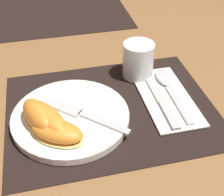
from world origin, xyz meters
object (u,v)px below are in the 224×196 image
juice_glass (138,62)px  knife (160,98)px  fork (83,114)px  spoon (167,84)px  citrus_wedge_2 (57,132)px  plate (71,117)px  citrus_wedge_0 (39,117)px  citrus_wedge_1 (48,120)px

juice_glass → knife: (0.02, -0.10, -0.03)m
fork → spoon: bearing=18.3°
knife → citrus_wedge_2: bearing=-160.9°
plate → citrus_wedge_0: 0.07m
juice_glass → citrus_wedge_2: 0.28m
citrus_wedge_2 → spoon: bearing=24.5°
plate → citrus_wedge_0: bearing=-164.1°
knife → spoon: spoon is taller
citrus_wedge_0 → citrus_wedge_1: bearing=-29.9°
knife → citrus_wedge_1: bearing=-169.1°
plate → juice_glass: size_ratio=2.80×
plate → knife: 0.20m
spoon → fork: bearing=-161.7°
citrus_wedge_0 → citrus_wedge_2: (0.03, -0.04, -0.01)m
plate → citrus_wedge_0: size_ratio=2.09×
fork → juice_glass: bearing=40.4°
fork → knife: bearing=9.3°
citrus_wedge_1 → citrus_wedge_2: citrus_wedge_1 is taller
citrus_wedge_1 → spoon: bearing=17.5°
plate → citrus_wedge_2: 0.07m
citrus_wedge_1 → citrus_wedge_2: bearing=-65.8°
fork → citrus_wedge_1: size_ratio=1.10×
fork → plate: bearing=161.7°
plate → juice_glass: 0.22m
citrus_wedge_1 → knife: bearing=10.9°
juice_glass → spoon: juice_glass is taller
citrus_wedge_0 → citrus_wedge_2: bearing=-53.8°
spoon → citrus_wedge_0: 0.31m
juice_glass → citrus_wedge_2: (-0.21, -0.18, -0.01)m
juice_glass → spoon: size_ratio=0.44×
plate → spoon: 0.24m
juice_glass → citrus_wedge_1: 0.27m
juice_glass → citrus_wedge_0: bearing=-149.4°
knife → citrus_wedge_2: (-0.23, -0.08, 0.02)m
knife → spoon: bearing=50.3°
citrus_wedge_0 → knife: bearing=8.4°
juice_glass → citrus_wedge_0: 0.28m
plate → fork: size_ratio=1.63×
knife → citrus_wedge_2: 0.24m
spoon → plate: bearing=-165.3°
juice_glass → citrus_wedge_0: juice_glass is taller
knife → citrus_wedge_0: (-0.26, -0.04, 0.03)m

